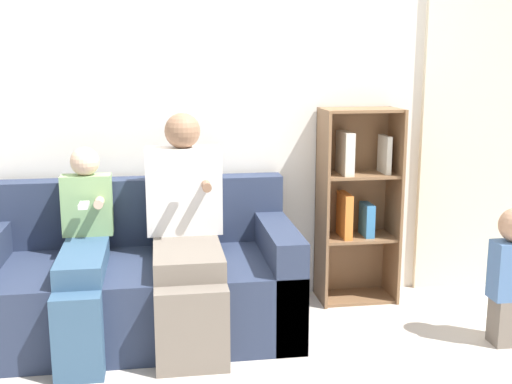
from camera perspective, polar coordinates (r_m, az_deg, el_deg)
ground_plane at (r=3.34m, az=-3.49°, el=-15.41°), size 14.00×14.00×0.00m
back_wall at (r=3.99m, az=-5.09°, el=8.13°), size 10.00×0.06×2.55m
curtain_panel at (r=4.47m, az=19.49°, el=6.41°), size 0.83×0.04×2.32m
couch at (r=3.72m, az=-10.51°, el=-8.04°), size 1.77×0.88×0.82m
adult_seated at (r=3.53m, az=-6.22°, el=-3.08°), size 0.43×0.83×1.23m
child_seated at (r=3.52m, az=-15.12°, el=-5.26°), size 0.28×0.84×1.04m
toddler_standing at (r=3.71m, az=21.82°, el=-6.63°), size 0.22×0.18×0.76m
bookshelf at (r=4.11m, az=8.85°, el=-0.75°), size 0.49×0.30×1.23m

